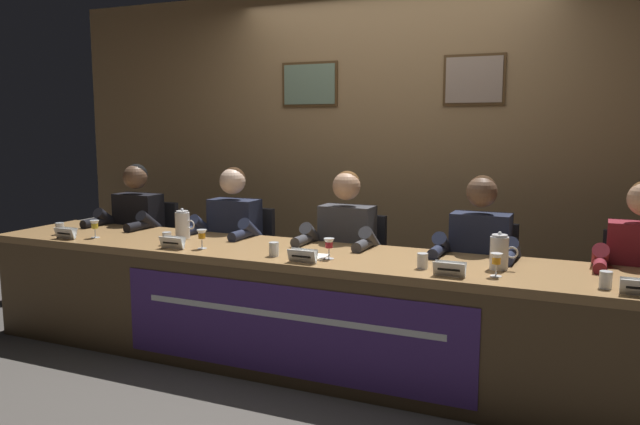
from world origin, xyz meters
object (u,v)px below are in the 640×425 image
object	(u,v)px
nameplate_center	(303,256)
nameplate_far_left	(66,233)
chair_center	(353,281)
water_pitcher_left_side	(183,225)
juice_glass_right	(496,260)
water_cup_center	(274,250)
juice_glass_center	(329,245)
water_cup_right	(422,262)
document_stack_center	(309,256)
panelist_right	(478,259)
water_cup_far_left	(60,229)
water_pitcher_right_side	(499,252)
panelist_center	(343,247)
chair_far_right	(636,311)
panelist_far_left	(132,229)
nameplate_right	(449,269)
water_cup_far_right	(606,281)
conference_table	(312,291)
juice_glass_left	(202,235)
chair_right	(482,295)
juice_glass_far_left	(95,226)
water_cup_left	(167,239)
nameplate_left	(172,243)
panelist_left	(229,238)
chair_left	(244,269)
chair_far_left	(150,259)

from	to	relation	value
nameplate_center	nameplate_far_left	bearing A→B (deg)	179.66
chair_center	water_pitcher_left_side	world-z (taller)	water_pitcher_left_side
nameplate_far_left	juice_glass_right	world-z (taller)	juice_glass_right
water_cup_center	juice_glass_center	bearing A→B (deg)	10.30
water_cup_right	document_stack_center	world-z (taller)	water_cup_right
panelist_right	water_cup_right	world-z (taller)	panelist_right
water_cup_far_left	water_pitcher_right_side	xyz separation A→B (m)	(3.04, 0.17, 0.06)
juice_glass_center	water_cup_center	xyz separation A→B (m)	(-0.33, -0.06, -0.05)
panelist_center	chair_far_right	size ratio (longest dim) A/B	1.37
panelist_far_left	chair_far_right	size ratio (longest dim) A/B	1.37
water_cup_far_left	water_pitcher_left_side	xyz separation A→B (m)	(0.89, 0.24, 0.06)
juice_glass_center	water_cup_center	bearing A→B (deg)	-169.70
nameplate_right	water_cup_far_right	xyz separation A→B (m)	(0.74, 0.07, -0.00)
juice_glass_center	water_cup_far_right	xyz separation A→B (m)	(1.48, -0.07, -0.05)
document_stack_center	conference_table	bearing A→B (deg)	87.34
panelist_center	juice_glass_left	bearing A→B (deg)	-141.98
chair_center	water_pitcher_left_side	bearing A→B (deg)	-154.62
nameplate_center	water_cup_right	size ratio (longest dim) A/B	2.00
chair_right	panelist_right	size ratio (longest dim) A/B	0.73
chair_center	juice_glass_far_left	bearing A→B (deg)	-155.31
water_cup_center	water_pitcher_right_side	bearing A→B (deg)	8.94
conference_table	water_cup_left	distance (m)	1.05
nameplate_left	document_stack_center	size ratio (longest dim) A/B	0.75
juice_glass_far_left	juice_glass_left	distance (m)	0.90
conference_table	chair_center	bearing A→B (deg)	89.89
water_cup_far_left	water_cup_far_right	world-z (taller)	same
panelist_left	chair_right	bearing A→B (deg)	6.32
chair_right	panelist_right	xyz separation A→B (m)	(-0.00, -0.20, 0.28)
panelist_far_left	juice_glass_left	xyz separation A→B (m)	(1.06, -0.57, 0.12)
panelist_center	nameplate_center	size ratio (longest dim) A/B	7.13
panelist_center	juice_glass_center	distance (m)	0.55
chair_left	juice_glass_right	xyz separation A→B (m)	(1.98, -0.76, 0.40)
panelist_center	water_cup_right	distance (m)	0.88
water_cup_right	water_pitcher_right_side	bearing A→B (deg)	21.66
conference_table	nameplate_far_left	world-z (taller)	nameplate_far_left
chair_far_left	panelist_left	world-z (taller)	panelist_left
chair_far_left	nameplate_center	xyz separation A→B (m)	(1.82, -0.88, 0.35)
panelist_far_left	panelist_left	size ratio (longest dim) A/B	1.00
chair_left	water_cup_far_right	size ratio (longest dim) A/B	10.38
panelist_center	panelist_right	world-z (taller)	same
nameplate_far_left	chair_left	world-z (taller)	chair_left
chair_left	water_cup_far_right	bearing A→B (deg)	-17.46
water_cup_left	panelist_center	world-z (taller)	panelist_center
panelist_right	water_cup_right	size ratio (longest dim) A/B	14.23
juice_glass_center	water_cup_right	bearing A→B (deg)	-1.21
juice_glass_right	chair_far_right	bearing A→B (deg)	47.25
panelist_far_left	panelist_center	size ratio (longest dim) A/B	1.00
chair_left	panelist_center	world-z (taller)	panelist_center
water_cup_center	water_pitcher_left_side	world-z (taller)	water_pitcher_left_side
water_cup_right	chair_far_right	size ratio (longest dim) A/B	0.10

